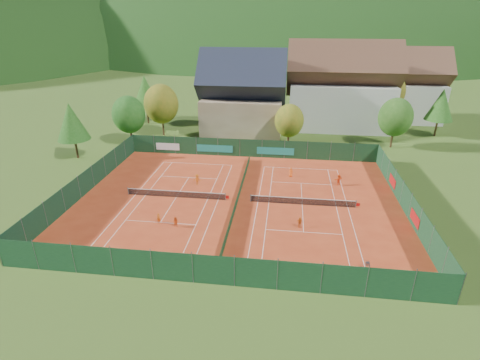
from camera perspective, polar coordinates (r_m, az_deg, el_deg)
name	(u,v)px	position (r m, az deg, el deg)	size (l,w,h in m)	color
ground	(238,201)	(47.14, -0.31, -3.22)	(600.00, 600.00, 0.00)	#36551A
clay_pad	(238,201)	(47.13, -0.31, -3.20)	(40.00, 32.00, 0.01)	#B2391A
court_markings_left	(176,197)	(48.72, -9.69, -2.60)	(11.03, 23.83, 0.00)	white
court_markings_right	(302,205)	(46.86, 9.46, -3.71)	(11.03, 23.83, 0.00)	white
tennis_net_left	(177,194)	(48.46, -9.55, -2.09)	(13.30, 0.10, 1.02)	#59595B
tennis_net_right	(304,201)	(46.64, 9.69, -3.18)	(13.30, 0.10, 1.02)	#59595B
court_divider	(238,197)	(46.90, -0.31, -2.66)	(0.03, 28.80, 1.00)	#123319
fence_north	(248,148)	(61.24, 1.24, 4.85)	(40.00, 0.10, 3.00)	#14381E
fence_south	(213,270)	(32.94, -4.08, -13.54)	(40.00, 0.04, 3.00)	#153B20
fence_west	(86,182)	(52.74, -22.40, -0.26)	(0.04, 32.00, 3.00)	#12331E
fence_east	(406,199)	(48.39, 23.91, -2.70)	(0.09, 32.00, 3.00)	#153A20
chalet	(243,99)	(73.59, 0.45, 12.29)	(16.20, 12.00, 16.00)	tan
hotel_block_a	(341,91)	(79.53, 15.09, 12.93)	(21.60, 11.00, 17.25)	silver
hotel_block_b	(402,89)	(90.22, 23.47, 12.55)	(17.28, 10.00, 15.50)	silver
tree_west_front	(129,115)	(69.35, -16.61, 9.53)	(5.72, 5.72, 8.69)	#4A2B1A
tree_west_mid	(161,104)	(73.20, -11.91, 11.28)	(6.44, 6.44, 9.78)	#482F19
tree_west_back	(145,92)	(82.47, -14.23, 12.94)	(5.60, 5.60, 10.00)	#49301A
tree_center	(289,121)	(65.74, 7.50, 8.96)	(5.01, 5.01, 7.60)	#4C2F1B
tree_east_front	(395,117)	(69.99, 22.61, 8.82)	(5.72, 5.72, 8.69)	#4A351A
tree_east_mid	(441,105)	(80.37, 28.31, 10.07)	(5.04, 5.04, 9.00)	#4D341B
tree_west_side	(71,122)	(65.07, -24.30, 8.11)	(5.04, 5.04, 9.00)	#4B311B
tree_east_back	(387,92)	(85.37, 21.53, 12.39)	(7.15, 7.15, 10.86)	#4D361B
mountain_backdrop	(319,106)	(282.69, 11.98, 10.97)	(820.00, 530.00, 242.00)	black
ball_hopper	(368,264)	(37.04, 18.86, -12.00)	(0.34, 0.34, 0.80)	slate
loose_ball_0	(138,212)	(46.10, -15.24, -4.75)	(0.07, 0.07, 0.07)	#CCD833
loose_ball_1	(268,233)	(40.61, 4.26, -8.06)	(0.07, 0.07, 0.07)	#CCD833
player_left_near	(159,218)	(43.00, -12.28, -5.72)	(0.46, 0.30, 1.26)	#CB5512
player_left_mid	(176,222)	(41.86, -9.76, -6.35)	(0.62, 0.48, 1.27)	#DE4913
player_left_far	(197,179)	(51.63, -6.54, 0.10)	(0.99, 0.57, 1.53)	#CD5812
player_right_near	(300,222)	(41.77, 9.07, -6.37)	(0.75, 0.31, 1.27)	#D05712
player_right_far_a	(291,172)	(54.34, 7.75, 1.17)	(0.65, 0.42, 1.33)	#F95D16
player_right_far_b	(339,180)	(52.91, 14.81, 0.04)	(1.44, 0.46, 1.55)	#EC4C15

